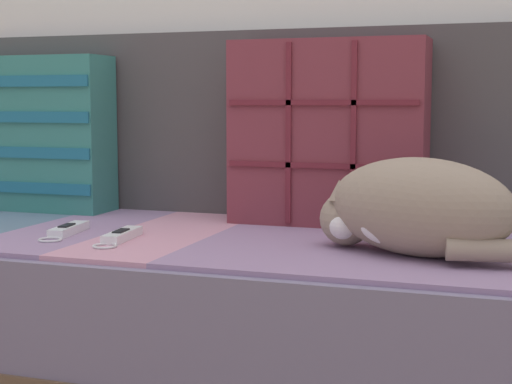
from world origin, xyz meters
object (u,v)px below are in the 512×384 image
at_px(throw_pillow_quilted, 328,133).
at_px(throw_pillow_striped, 27,134).
at_px(sleeping_cat, 411,209).
at_px(game_remote_near, 121,236).
at_px(game_remote_far, 67,230).
at_px(couch, 222,319).

bearing_deg(throw_pillow_quilted, throw_pillow_striped, -179.96).
bearing_deg(sleeping_cat, throw_pillow_quilted, 127.41).
distance_m(game_remote_near, game_remote_far, 0.15).
height_order(throw_pillow_quilted, throw_pillow_striped, throw_pillow_quilted).
bearing_deg(sleeping_cat, game_remote_far, -179.46).
bearing_deg(game_remote_near, throw_pillow_quilted, 44.01).
relative_size(throw_pillow_quilted, sleeping_cat, 1.06).
height_order(throw_pillow_quilted, sleeping_cat, throw_pillow_quilted).
xyz_separation_m(couch, throw_pillow_striped, (-0.62, 0.18, 0.40)).
xyz_separation_m(throw_pillow_striped, sleeping_cat, (1.05, -0.31, -0.11)).
bearing_deg(throw_pillow_striped, game_remote_near, -36.28).
bearing_deg(couch, game_remote_near, -133.91).
bearing_deg(couch, game_remote_far, -155.35).
distance_m(couch, throw_pillow_striped, 0.76).
relative_size(couch, sleeping_cat, 4.45).
bearing_deg(game_remote_near, throw_pillow_striped, 143.72).
xyz_separation_m(game_remote_near, game_remote_far, (-0.14, 0.02, -0.00)).
relative_size(throw_pillow_striped, game_remote_far, 2.41).
distance_m(throw_pillow_quilted, sleeping_cat, 0.41).
bearing_deg(throw_pillow_striped, game_remote_far, -44.71).
bearing_deg(sleeping_cat, game_remote_near, -176.92).
relative_size(couch, game_remote_far, 9.77).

